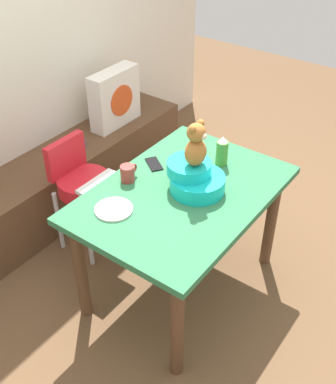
{
  "coord_description": "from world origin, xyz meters",
  "views": [
    {
      "loc": [
        -1.73,
        -1.17,
        2.3
      ],
      "look_at": [
        0.0,
        0.1,
        0.69
      ],
      "focal_mm": 44.84,
      "sensor_mm": 36.0,
      "label": 1
    }
  ],
  "objects": [
    {
      "name": "dining_table",
      "position": [
        0.0,
        0.0,
        0.63
      ],
      "size": [
        1.2,
        0.84,
        0.74
      ],
      "color": "#2D7247",
      "rests_on": "ground_plane"
    },
    {
      "name": "dinner_plate_near",
      "position": [
        -0.35,
        0.19,
        0.75
      ],
      "size": [
        0.2,
        0.2,
        0.01
      ],
      "primitive_type": "cylinder",
      "color": "white",
      "rests_on": "dining_table"
    },
    {
      "name": "window_bench",
      "position": [
        0.0,
        1.17,
        0.23
      ],
      "size": [
        2.6,
        0.44,
        0.46
      ],
      "primitive_type": "cube",
      "color": "brown",
      "rests_on": "ground_plane"
    },
    {
      "name": "pillow_floral_right",
      "position": [
        0.74,
        1.15,
        0.68
      ],
      "size": [
        0.44,
        0.15,
        0.44
      ],
      "color": "white",
      "rests_on": "window_bench"
    },
    {
      "name": "teddy_bear",
      "position": [
        0.05,
        -0.04,
        1.02
      ],
      "size": [
        0.13,
        0.12,
        0.25
      ],
      "color": "#A96A2E",
      "rests_on": "infant_seat_teal"
    },
    {
      "name": "highchair",
      "position": [
        -0.06,
        0.73,
        0.52
      ],
      "size": [
        0.34,
        0.45,
        0.79
      ],
      "color": "red",
      "rests_on": "ground_plane"
    },
    {
      "name": "ground_plane",
      "position": [
        0.0,
        0.0,
        0.0
      ],
      "size": [
        8.0,
        8.0,
        0.0
      ],
      "primitive_type": "plane",
      "color": "brown"
    },
    {
      "name": "infant_seat_teal",
      "position": [
        0.05,
        -0.04,
        0.81
      ],
      "size": [
        0.3,
        0.33,
        0.16
      ],
      "color": "#14C0C0",
      "rests_on": "dining_table"
    },
    {
      "name": "ketchup_bottle",
      "position": [
        0.36,
        -0.03,
        0.83
      ],
      "size": [
        0.07,
        0.07,
        0.18
      ],
      "color": "#4C8C33",
      "rests_on": "dining_table"
    },
    {
      "name": "book_stack",
      "position": [
        0.24,
        1.17,
        0.49
      ],
      "size": [
        0.2,
        0.14,
        0.06
      ],
      "primitive_type": "cube",
      "color": "#7C5195",
      "rests_on": "window_bench"
    },
    {
      "name": "cell_phone",
      "position": [
        0.11,
        0.29,
        0.74
      ],
      "size": [
        0.14,
        0.16,
        0.01
      ],
      "primitive_type": "cube",
      "rotation": [
        0.0,
        0.0,
        2.54
      ],
      "color": "black",
      "rests_on": "dining_table"
    },
    {
      "name": "coffee_mug",
      "position": [
        -0.1,
        0.31,
        0.79
      ],
      "size": [
        0.12,
        0.08,
        0.09
      ],
      "color": "#9E332D",
      "rests_on": "dining_table"
    }
  ]
}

